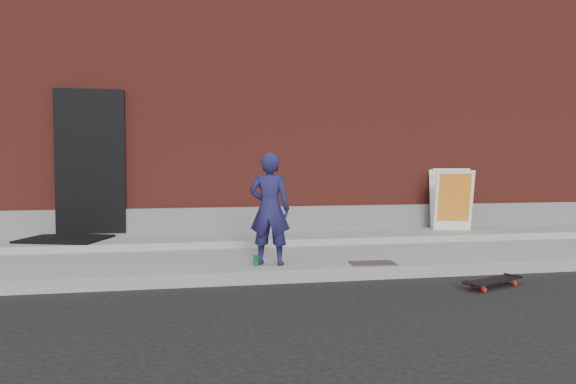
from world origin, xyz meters
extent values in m
plane|color=black|center=(0.00, 0.00, 0.00)|extent=(80.00, 80.00, 0.00)
cube|color=gray|center=(0.00, 1.50, 0.07)|extent=(20.00, 3.00, 0.15)
cube|color=gray|center=(0.00, 2.40, 0.20)|extent=(20.00, 1.20, 0.10)
cube|color=maroon|center=(0.00, 7.00, 2.50)|extent=(20.00, 8.00, 5.00)
cube|color=slate|center=(0.00, 2.97, 0.45)|extent=(20.00, 0.10, 0.40)
cube|color=black|center=(-2.60, 2.96, 1.40)|extent=(1.05, 0.12, 2.25)
imported|color=#1C1A49|center=(-0.18, 0.42, 0.83)|extent=(0.58, 0.47, 1.35)
cylinder|color=red|center=(2.37, -0.45, 0.03)|extent=(0.06, 0.05, 0.05)
cylinder|color=red|center=(2.44, -0.61, 0.03)|extent=(0.06, 0.05, 0.05)
cylinder|color=red|center=(1.87, -0.67, 0.03)|extent=(0.06, 0.05, 0.05)
cylinder|color=red|center=(1.93, -0.83, 0.03)|extent=(0.06, 0.05, 0.05)
cube|color=#ABACB0|center=(2.41, -0.53, 0.06)|extent=(0.12, 0.18, 0.02)
cube|color=#ABACB0|center=(1.90, -0.75, 0.06)|extent=(0.12, 0.18, 0.02)
cube|color=black|center=(2.15, -0.64, 0.08)|extent=(0.81, 0.50, 0.02)
cube|color=white|center=(3.24, 2.36, 0.75)|extent=(0.67, 0.43, 1.01)
cube|color=white|center=(3.36, 2.80, 0.75)|extent=(0.67, 0.43, 1.01)
cube|color=yellow|center=(3.23, 2.33, 0.70)|extent=(0.55, 0.34, 0.80)
cube|color=white|center=(3.30, 2.58, 1.26)|extent=(0.61, 0.21, 0.05)
cylinder|color=#1C8D4C|center=(-0.36, 0.36, 0.21)|extent=(0.08, 0.08, 0.12)
cube|color=black|center=(-2.90, 2.42, 0.27)|extent=(1.38, 1.24, 0.03)
cube|color=#5D5E63|center=(1.06, 0.20, 0.16)|extent=(0.56, 0.38, 0.02)
camera|label=1|loc=(-1.27, -6.24, 1.38)|focal=35.00mm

